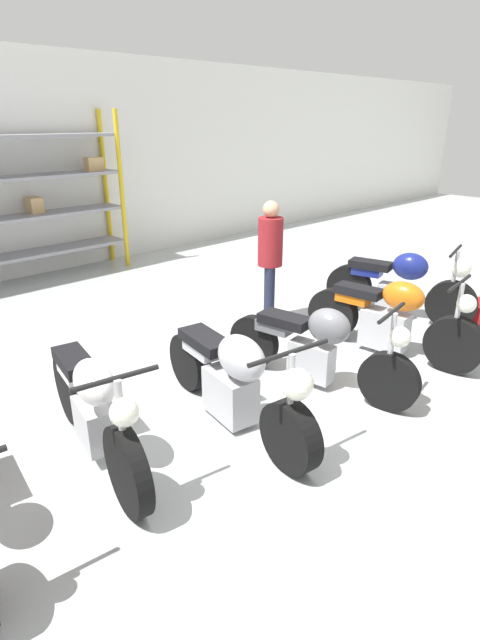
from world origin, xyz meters
name	(u,v)px	position (x,y,z in m)	size (l,w,h in m)	color
ground_plane	(268,397)	(0.00, 0.00, 0.00)	(30.00, 30.00, 0.00)	#B2B7B7
back_wall	(14,167)	(0.00, 5.71, 1.80)	(30.00, 0.08, 3.60)	white
motorcycle_white	(93,408)	(-1.66, 0.28, 0.47)	(0.63, 1.99, 1.03)	black
motorcycle_silver	(234,380)	(-0.53, -0.09, 0.43)	(0.72, 2.13, 0.99)	black
motorcycle_grey	(317,346)	(0.53, -0.16, 0.44)	(0.64, 2.08, 0.97)	black
motorcycle_orange	(390,319)	(1.73, -0.25, 0.42)	(0.66, 2.08, 1.00)	black
motorcycle_blue	(400,285)	(2.82, 0.25, 0.47)	(0.79, 1.98, 1.03)	black
person_browsing	(270,253)	(1.46, 1.38, 0.93)	(0.45, 0.45, 1.59)	#1E2338
toolbox	(476,312)	(3.44, -0.54, 0.14)	(0.44, 0.26, 0.28)	red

